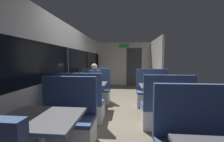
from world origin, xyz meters
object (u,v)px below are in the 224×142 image
(dining_table_mid_window, at_px, (90,87))
(dining_table_near_window, at_px, (40,125))
(bench_near_window_facing_entry, at_px, (66,124))
(bench_rear_aisle_facing_entry, at_px, (152,95))
(dining_table_rear_aisle, at_px, (158,90))
(bench_mid_window_facing_end, at_px, (83,106))
(bench_mid_window_facing_entry, at_px, (95,92))
(bench_rear_aisle_facing_end, at_px, (166,112))
(seated_passenger, at_px, (95,86))

(dining_table_mid_window, bearing_deg, dining_table_near_window, -90.00)
(dining_table_near_window, xyz_separation_m, bench_near_window_facing_entry, (0.00, 0.70, -0.31))
(bench_near_window_facing_entry, distance_m, bench_rear_aisle_facing_entry, 2.77)
(dining_table_near_window, height_order, dining_table_rear_aisle, same)
(dining_table_near_window, xyz_separation_m, bench_mid_window_facing_end, (0.00, 1.62, -0.31))
(dining_table_mid_window, bearing_deg, bench_mid_window_facing_end, -90.00)
(bench_near_window_facing_entry, height_order, dining_table_mid_window, bench_near_window_facing_entry)
(bench_mid_window_facing_entry, distance_m, bench_rear_aisle_facing_end, 2.40)
(bench_rear_aisle_facing_end, bearing_deg, bench_near_window_facing_entry, -158.15)
(bench_rear_aisle_facing_end, bearing_deg, dining_table_near_window, -141.63)
(bench_mid_window_facing_end, relative_size, bench_mid_window_facing_entry, 1.00)
(dining_table_mid_window, height_order, bench_mid_window_facing_entry, bench_mid_window_facing_entry)
(dining_table_rear_aisle, bearing_deg, dining_table_mid_window, 173.62)
(bench_near_window_facing_entry, distance_m, dining_table_rear_aisle, 2.30)
(bench_mid_window_facing_entry, relative_size, bench_rear_aisle_facing_entry, 1.00)
(dining_table_near_window, distance_m, dining_table_mid_window, 2.32)
(seated_passenger, bearing_deg, bench_mid_window_facing_end, -90.00)
(bench_near_window_facing_entry, relative_size, bench_mid_window_facing_end, 1.00)
(bench_near_window_facing_entry, bearing_deg, dining_table_mid_window, 90.00)
(bench_mid_window_facing_end, relative_size, seated_passenger, 0.87)
(dining_table_mid_window, distance_m, dining_table_rear_aisle, 1.80)
(bench_near_window_facing_entry, bearing_deg, bench_rear_aisle_facing_end, 21.85)
(dining_table_near_window, relative_size, bench_rear_aisle_facing_end, 0.82)
(bench_rear_aisle_facing_end, bearing_deg, seated_passenger, 139.54)
(bench_mid_window_facing_entry, bearing_deg, dining_table_rear_aisle, -26.68)
(dining_table_mid_window, relative_size, bench_rear_aisle_facing_end, 0.82)
(dining_table_mid_window, relative_size, bench_mid_window_facing_end, 0.82)
(bench_mid_window_facing_end, bearing_deg, bench_mid_window_facing_entry, 90.00)
(bench_mid_window_facing_end, distance_m, bench_rear_aisle_facing_end, 1.80)
(bench_mid_window_facing_end, bearing_deg, bench_near_window_facing_entry, -90.00)
(dining_table_rear_aisle, xyz_separation_m, seated_passenger, (-1.79, 0.83, -0.10))
(bench_rear_aisle_facing_entry, height_order, seated_passenger, seated_passenger)
(dining_table_mid_window, height_order, dining_table_rear_aisle, same)
(dining_table_rear_aisle, relative_size, seated_passenger, 0.71)
(bench_near_window_facing_entry, bearing_deg, bench_mid_window_facing_end, 90.00)
(bench_mid_window_facing_end, xyz_separation_m, seated_passenger, (0.00, 1.33, 0.21))
(bench_mid_window_facing_end, bearing_deg, dining_table_near_window, -90.00)
(dining_table_rear_aisle, distance_m, bench_rear_aisle_facing_end, 0.77)
(bench_mid_window_facing_entry, relative_size, dining_table_rear_aisle, 1.22)
(dining_table_mid_window, height_order, bench_mid_window_facing_end, bench_mid_window_facing_end)
(dining_table_mid_window, bearing_deg, bench_rear_aisle_facing_end, -26.68)
(bench_mid_window_facing_end, distance_m, bench_rear_aisle_facing_entry, 2.15)
(dining_table_rear_aisle, bearing_deg, seated_passenger, 155.20)
(dining_table_near_window, relative_size, bench_mid_window_facing_entry, 0.82)
(bench_mid_window_facing_entry, xyz_separation_m, bench_rear_aisle_facing_end, (1.79, -1.60, 0.00))
(dining_table_mid_window, relative_size, seated_passenger, 0.71)
(dining_table_rear_aisle, bearing_deg, bench_rear_aisle_facing_end, -90.00)
(bench_rear_aisle_facing_entry, bearing_deg, bench_mid_window_facing_entry, 173.62)
(dining_table_near_window, bearing_deg, bench_near_window_facing_entry, 90.00)
(bench_rear_aisle_facing_end, bearing_deg, bench_rear_aisle_facing_entry, 90.00)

